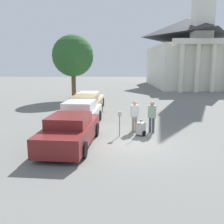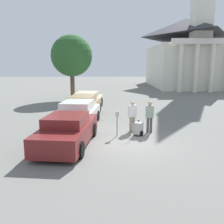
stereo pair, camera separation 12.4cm
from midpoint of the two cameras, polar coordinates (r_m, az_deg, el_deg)
ground_plane at (r=11.84m, az=3.58°, el=-7.12°), size 120.00×120.00×0.00m
parked_car_maroon at (r=11.51m, az=-9.52°, el=-4.23°), size 2.40×5.10×1.44m
parked_car_white at (r=14.97m, az=-7.22°, el=-0.57°), size 2.37×5.26×1.52m
parked_car_tan at (r=17.60m, az=-6.10°, el=1.24°), size 2.33×5.25×1.50m
parked_car_cream at (r=20.46m, az=-5.21°, el=2.50°), size 2.37×5.23×1.42m
parking_meter at (r=12.69m, az=1.71°, el=-1.66°), size 0.18×0.09×1.28m
person_worker at (r=13.69m, az=5.19°, el=-0.51°), size 0.47×0.33×1.68m
person_supervisor at (r=13.50m, az=9.11°, el=-0.69°), size 0.46×0.31×1.71m
equipment_cart at (r=13.02m, az=6.56°, el=-3.72°), size 0.75×0.90×1.00m
church at (r=42.86m, az=16.79°, el=13.34°), size 10.30×18.43×24.15m
shade_tree at (r=26.05m, az=-8.80°, el=12.55°), size 4.15×4.15×6.53m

